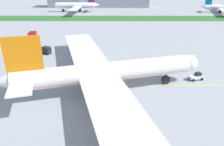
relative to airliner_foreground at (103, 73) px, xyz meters
The scene contains 9 objects.
ground_plane 6.13m from the airliner_foreground, 116.77° to the left, with size 600.00×600.00×0.00m, color #9399A0.
apron_taxi_line 7.04m from the airliner_foreground, 104.01° to the left, with size 280.00×0.36×0.01m, color yellow.
grass_median_strip 118.61m from the airliner_foreground, 90.48° to the left, with size 320.00×24.00×0.10m, color #2D6628.
airliner_foreground is the anchor object (origin of this frame).
pushback_tug 29.70m from the airliner_foreground, 15.68° to the left, with size 6.12×3.31×2.27m.
service_truck_baggage_loader 41.26m from the airliner_foreground, 127.78° to the left, with size 5.08×4.13×3.05m.
service_truck_fuel_bowser 72.96m from the airliner_foreground, 123.55° to the left, with size 4.70×3.00×2.99m.
parked_airliner_far_centre 156.20m from the airliner_foreground, 101.24° to the left, with size 41.77×64.14×16.57m.
parked_airliner_far_right 179.17m from the airliner_foreground, 55.91° to the left, with size 37.80×60.46×13.18m.
Camera 1 is at (3.66, -54.89, 28.86)m, focal length 34.88 mm.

